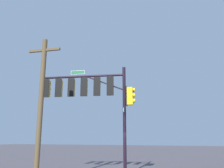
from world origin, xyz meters
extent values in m
cylinder|color=black|center=(0.00, 0.00, 3.31)|extent=(0.20, 0.20, 6.63)
cylinder|color=black|center=(2.76, 0.48, 6.14)|extent=(5.55, 1.10, 0.14)
cylinder|color=black|center=(1.24, 0.22, 5.64)|extent=(2.53, 0.52, 1.07)
cube|color=gold|center=(0.85, 0.15, 5.39)|extent=(0.37, 0.40, 1.10)
cube|color=black|center=(0.82, 0.35, 5.39)|extent=(0.44, 0.10, 1.22)
sphere|color=maroon|center=(0.88, -0.05, 5.73)|extent=(0.22, 0.22, 0.22)
cylinder|color=gold|center=(0.88, -0.11, 5.78)|extent=(0.25, 0.17, 0.23)
sphere|color=#855607|center=(0.88, -0.05, 5.39)|extent=(0.22, 0.22, 0.22)
cylinder|color=gold|center=(0.88, -0.11, 5.44)|extent=(0.25, 0.17, 0.23)
sphere|color=#20FF59|center=(0.88, -0.05, 5.05)|extent=(0.22, 0.22, 0.22)
cylinder|color=gold|center=(0.88, -0.11, 5.10)|extent=(0.25, 0.17, 0.23)
cube|color=yellow|center=(1.70, 0.30, 5.39)|extent=(0.38, 0.41, 1.10)
cube|color=black|center=(1.66, 0.49, 5.39)|extent=(0.44, 0.12, 1.22)
sphere|color=maroon|center=(1.74, 0.10, 5.73)|extent=(0.22, 0.22, 0.22)
cylinder|color=yellow|center=(1.75, 0.04, 5.78)|extent=(0.25, 0.18, 0.23)
sphere|color=#855607|center=(1.74, 0.10, 5.39)|extent=(0.22, 0.22, 0.22)
cylinder|color=yellow|center=(1.75, 0.04, 5.44)|extent=(0.25, 0.18, 0.23)
sphere|color=#20FF59|center=(1.74, 0.10, 5.05)|extent=(0.22, 0.22, 0.22)
cylinder|color=yellow|center=(1.75, 0.04, 5.10)|extent=(0.25, 0.18, 0.23)
cube|color=gold|center=(2.55, 0.44, 5.39)|extent=(0.38, 0.41, 1.10)
cube|color=black|center=(2.51, 0.64, 5.39)|extent=(0.44, 0.12, 1.22)
sphere|color=maroon|center=(2.59, 0.25, 5.73)|extent=(0.22, 0.22, 0.22)
cylinder|color=gold|center=(2.60, 0.19, 5.78)|extent=(0.25, 0.18, 0.23)
sphere|color=#855607|center=(2.59, 0.25, 5.39)|extent=(0.22, 0.22, 0.22)
cylinder|color=gold|center=(2.60, 0.19, 5.44)|extent=(0.25, 0.18, 0.23)
sphere|color=#20FF59|center=(2.59, 0.25, 5.05)|extent=(0.22, 0.22, 0.22)
cylinder|color=gold|center=(2.60, 0.19, 5.10)|extent=(0.25, 0.18, 0.23)
cube|color=#E0BA0D|center=(3.40, 0.59, 5.39)|extent=(0.39, 0.42, 1.10)
cube|color=black|center=(3.36, 0.79, 5.39)|extent=(0.44, 0.13, 1.22)
sphere|color=maroon|center=(3.44, 0.40, 5.73)|extent=(0.22, 0.22, 0.22)
cylinder|color=#E0BA0D|center=(3.46, 0.34, 5.78)|extent=(0.26, 0.19, 0.23)
sphere|color=#855607|center=(3.44, 0.40, 5.39)|extent=(0.22, 0.22, 0.22)
cylinder|color=#E0BA0D|center=(3.46, 0.34, 5.44)|extent=(0.26, 0.19, 0.23)
sphere|color=#20FF59|center=(3.44, 0.40, 5.05)|extent=(0.22, 0.22, 0.22)
cylinder|color=#E0BA0D|center=(3.46, 0.34, 5.10)|extent=(0.26, 0.19, 0.23)
cube|color=yellow|center=(4.25, 0.74, 5.39)|extent=(0.39, 0.42, 1.10)
cube|color=black|center=(4.21, 0.94, 5.39)|extent=(0.44, 0.13, 1.22)
sphere|color=maroon|center=(4.29, 0.54, 5.73)|extent=(0.22, 0.22, 0.22)
cylinder|color=yellow|center=(4.30, 0.49, 5.78)|extent=(0.25, 0.18, 0.23)
sphere|color=#855607|center=(4.29, 0.54, 5.39)|extent=(0.22, 0.22, 0.22)
cylinder|color=yellow|center=(4.30, 0.49, 5.44)|extent=(0.25, 0.18, 0.23)
sphere|color=#20FF59|center=(4.29, 0.54, 5.05)|extent=(0.22, 0.22, 0.22)
cylinder|color=yellow|center=(4.30, 0.49, 5.10)|extent=(0.25, 0.18, 0.23)
cube|color=gold|center=(5.10, 0.89, 5.39)|extent=(0.37, 0.41, 1.10)
cube|color=black|center=(5.07, 1.09, 5.39)|extent=(0.44, 0.11, 1.22)
sphere|color=maroon|center=(5.13, 0.69, 5.73)|extent=(0.22, 0.22, 0.22)
cylinder|color=gold|center=(5.14, 0.63, 5.78)|extent=(0.25, 0.18, 0.23)
sphere|color=#855607|center=(5.13, 0.69, 5.39)|extent=(0.22, 0.22, 0.22)
cylinder|color=gold|center=(5.14, 0.63, 5.44)|extent=(0.25, 0.18, 0.23)
sphere|color=#20FF59|center=(5.13, 0.69, 5.05)|extent=(0.22, 0.22, 0.22)
cylinder|color=gold|center=(5.14, 0.63, 5.10)|extent=(0.25, 0.18, 0.23)
cube|color=gold|center=(-0.34, -0.06, 4.74)|extent=(0.41, 0.38, 1.10)
cube|color=black|center=(-0.15, -0.03, 4.74)|extent=(0.11, 0.44, 1.22)
sphere|color=maroon|center=(-0.54, -0.09, 5.08)|extent=(0.22, 0.22, 0.22)
cylinder|color=gold|center=(-0.60, -0.10, 5.13)|extent=(0.18, 0.25, 0.23)
sphere|color=#855607|center=(-0.54, -0.09, 4.74)|extent=(0.22, 0.22, 0.22)
cylinder|color=gold|center=(-0.60, -0.10, 4.79)|extent=(0.18, 0.25, 0.23)
sphere|color=#20FF59|center=(-0.54, -0.09, 4.40)|extent=(0.22, 0.22, 0.22)
cylinder|color=gold|center=(-0.60, -0.10, 4.45)|extent=(0.18, 0.25, 0.23)
cube|color=white|center=(3.04, 0.53, 6.44)|extent=(0.93, 0.18, 0.26)
cube|color=#1D6837|center=(3.04, 0.53, 6.44)|extent=(0.89, 0.18, 0.22)
cube|color=white|center=(0.00, 0.00, 3.84)|extent=(0.18, 0.93, 0.26)
cube|color=#157737|center=(0.00, 0.00, 3.84)|extent=(0.18, 0.89, 0.22)
cylinder|color=brown|center=(3.27, 3.99, 3.68)|extent=(0.26, 0.26, 7.36)
cube|color=brown|center=(3.27, 3.99, 6.76)|extent=(1.80, 0.30, 0.12)
camera|label=1|loc=(-4.01, 13.98, 2.18)|focal=37.67mm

